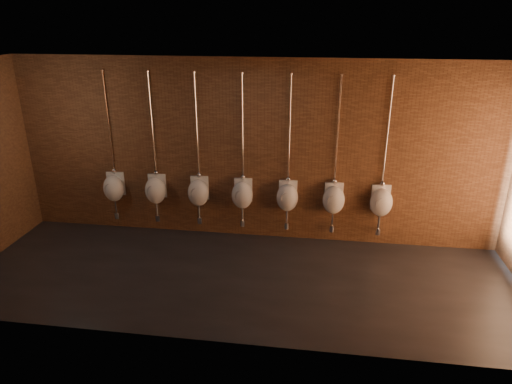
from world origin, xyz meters
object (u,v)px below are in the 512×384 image
Objects in this scene: urinal_2 at (198,192)px; urinal_0 at (114,187)px; urinal_4 at (287,196)px; urinal_6 at (381,201)px; urinal_1 at (156,189)px; urinal_3 at (242,194)px; urinal_5 at (334,199)px.

urinal_0 is at bearing 180.00° from urinal_2.
urinal_4 is 1.00× the size of urinal_6.
urinal_6 is (4.01, 0.00, 0.00)m from urinal_1.
urinal_5 is (1.60, 0.00, 0.00)m from urinal_3.
urinal_0 is 0.80m from urinal_1.
urinal_2 is 0.80m from urinal_3.
urinal_0 is at bearing 180.00° from urinal_1.
urinal_0 is 4.81m from urinal_6.
urinal_1 and urinal_5 have the same top height.
urinal_3 is (2.41, 0.00, 0.00)m from urinal_0.
urinal_4 is at bearing 0.00° from urinal_2.
urinal_5 is at bearing 0.00° from urinal_2.
urinal_1 is 2.41m from urinal_4.
urinal_1 is at bearing 180.00° from urinal_2.
urinal_0 is at bearing 180.00° from urinal_4.
urinal_2 is 1.00× the size of urinal_6.
urinal_1 is 4.01m from urinal_6.
urinal_0 and urinal_2 have the same top height.
urinal_0 and urinal_6 have the same top height.
urinal_3 and urinal_4 have the same top height.
urinal_5 is (2.41, 0.00, 0.00)m from urinal_2.
urinal_2 is at bearing 180.00° from urinal_6.
urinal_3 is at bearing 180.00° from urinal_4.
urinal_5 is at bearing 0.00° from urinal_0.
urinal_5 is at bearing 0.00° from urinal_1.
urinal_3 is at bearing 0.00° from urinal_2.
urinal_6 is at bearing 0.00° from urinal_1.
urinal_2 is 2.41m from urinal_5.
urinal_1 is (0.80, 0.00, 0.00)m from urinal_0.
urinal_3 is 0.80m from urinal_4.
urinal_0 is at bearing 180.00° from urinal_5.
urinal_6 is (3.21, 0.00, 0.00)m from urinal_2.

